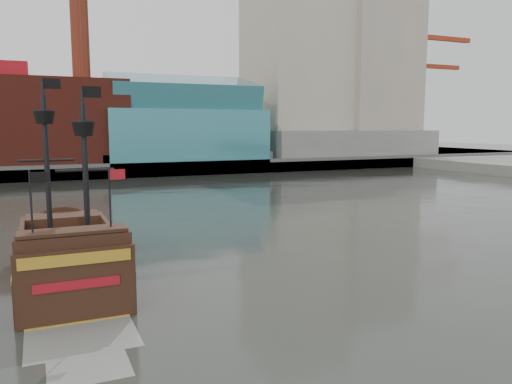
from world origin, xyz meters
name	(u,v)px	position (x,y,z in m)	size (l,w,h in m)	color
ground	(327,272)	(0.00, 0.00, 0.00)	(400.00, 400.00, 0.00)	#252823
promenade_far	(116,161)	(0.00, 92.00, 1.00)	(220.00, 60.00, 2.00)	slate
seawall	(139,170)	(0.00, 62.50, 1.30)	(220.00, 1.00, 2.60)	#4C4C49
skyline	(142,53)	(5.21, 84.56, 24.55)	(149.00, 45.00, 62.00)	#796648
crane_a	(420,88)	(78.63, 82.00, 19.11)	(22.50, 4.00, 32.25)	slate
crane_b	(422,104)	(88.23, 92.00, 15.57)	(19.10, 4.00, 26.25)	slate
pirate_ship	(69,264)	(-14.57, 3.90, 1.12)	(5.39, 16.61, 12.40)	black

